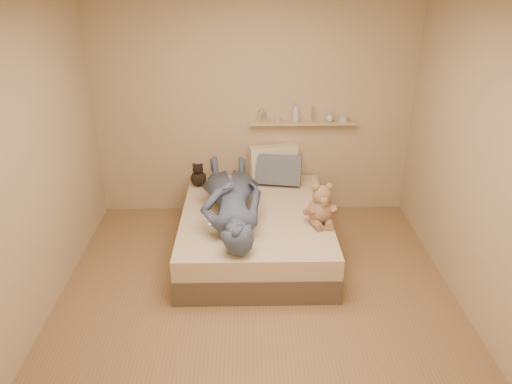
{
  "coord_description": "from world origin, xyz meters",
  "views": [
    {
      "loc": [
        -0.08,
        -3.58,
        2.78
      ],
      "look_at": [
        0.0,
        0.65,
        0.8
      ],
      "focal_mm": 35.0,
      "sensor_mm": 36.0,
      "label": 1
    }
  ],
  "objects_px": {
    "bed": "(255,231)",
    "dark_plush": "(198,176)",
    "game_console": "(220,221)",
    "teddy_bear": "(321,207)",
    "pillow_grey": "(279,170)",
    "pillow_cream": "(273,163)",
    "wall_shelf": "(303,123)",
    "person": "(231,198)"
  },
  "relations": [
    {
      "from": "pillow_cream",
      "to": "dark_plush",
      "type": "bearing_deg",
      "value": -167.82
    },
    {
      "from": "teddy_bear",
      "to": "pillow_cream",
      "type": "relative_size",
      "value": 0.77
    },
    {
      "from": "teddy_bear",
      "to": "pillow_grey",
      "type": "distance_m",
      "value": 1.0
    },
    {
      "from": "bed",
      "to": "dark_plush",
      "type": "distance_m",
      "value": 0.97
    },
    {
      "from": "bed",
      "to": "pillow_cream",
      "type": "distance_m",
      "value": 0.96
    },
    {
      "from": "teddy_bear",
      "to": "person",
      "type": "height_order",
      "value": "teddy_bear"
    },
    {
      "from": "game_console",
      "to": "person",
      "type": "height_order",
      "value": "person"
    },
    {
      "from": "dark_plush",
      "to": "pillow_cream",
      "type": "xyz_separation_m",
      "value": [
        0.85,
        0.18,
        0.08
      ]
    },
    {
      "from": "game_console",
      "to": "teddy_bear",
      "type": "height_order",
      "value": "teddy_bear"
    },
    {
      "from": "wall_shelf",
      "to": "pillow_cream",
      "type": "bearing_deg",
      "value": -166.44
    },
    {
      "from": "game_console",
      "to": "bed",
      "type": "bearing_deg",
      "value": 56.77
    },
    {
      "from": "person",
      "to": "teddy_bear",
      "type": "bearing_deg",
      "value": 164.82
    },
    {
      "from": "pillow_grey",
      "to": "person",
      "type": "relative_size",
      "value": 0.3
    },
    {
      "from": "bed",
      "to": "pillow_cream",
      "type": "height_order",
      "value": "pillow_cream"
    },
    {
      "from": "game_console",
      "to": "pillow_cream",
      "type": "relative_size",
      "value": 0.35
    },
    {
      "from": "bed",
      "to": "game_console",
      "type": "height_order",
      "value": "game_console"
    },
    {
      "from": "wall_shelf",
      "to": "dark_plush",
      "type": "bearing_deg",
      "value": -167.44
    },
    {
      "from": "dark_plush",
      "to": "pillow_grey",
      "type": "relative_size",
      "value": 0.55
    },
    {
      "from": "dark_plush",
      "to": "person",
      "type": "distance_m",
      "value": 0.84
    },
    {
      "from": "game_console",
      "to": "pillow_cream",
      "type": "height_order",
      "value": "pillow_cream"
    },
    {
      "from": "teddy_bear",
      "to": "wall_shelf",
      "type": "bearing_deg",
      "value": 93.8
    },
    {
      "from": "teddy_bear",
      "to": "dark_plush",
      "type": "height_order",
      "value": "teddy_bear"
    },
    {
      "from": "person",
      "to": "wall_shelf",
      "type": "distance_m",
      "value": 1.35
    },
    {
      "from": "bed",
      "to": "wall_shelf",
      "type": "height_order",
      "value": "wall_shelf"
    },
    {
      "from": "pillow_grey",
      "to": "wall_shelf",
      "type": "distance_m",
      "value": 0.59
    },
    {
      "from": "bed",
      "to": "game_console",
      "type": "relative_size",
      "value": 9.9
    },
    {
      "from": "bed",
      "to": "wall_shelf",
      "type": "bearing_deg",
      "value": 58.82
    },
    {
      "from": "game_console",
      "to": "pillow_grey",
      "type": "relative_size",
      "value": 0.38
    },
    {
      "from": "game_console",
      "to": "pillow_grey",
      "type": "distance_m",
      "value": 1.35
    },
    {
      "from": "pillow_cream",
      "to": "teddy_bear",
      "type": "bearing_deg",
      "value": -69.47
    },
    {
      "from": "pillow_cream",
      "to": "wall_shelf",
      "type": "bearing_deg",
      "value": 13.56
    },
    {
      "from": "bed",
      "to": "dark_plush",
      "type": "relative_size",
      "value": 6.89
    },
    {
      "from": "pillow_cream",
      "to": "pillow_grey",
      "type": "relative_size",
      "value": 1.1
    },
    {
      "from": "dark_plush",
      "to": "pillow_grey",
      "type": "height_order",
      "value": "pillow_grey"
    },
    {
      "from": "game_console",
      "to": "person",
      "type": "distance_m",
      "value": 0.43
    },
    {
      "from": "bed",
      "to": "pillow_grey",
      "type": "xyz_separation_m",
      "value": [
        0.28,
        0.69,
        0.4
      ]
    },
    {
      "from": "teddy_bear",
      "to": "pillow_grey",
      "type": "height_order",
      "value": "teddy_bear"
    },
    {
      "from": "game_console",
      "to": "dark_plush",
      "type": "bearing_deg",
      "value": 104.2
    },
    {
      "from": "teddy_bear",
      "to": "game_console",
      "type": "bearing_deg",
      "value": -164.73
    },
    {
      "from": "bed",
      "to": "dark_plush",
      "type": "xyz_separation_m",
      "value": [
        -0.63,
        0.65,
        0.34
      ]
    },
    {
      "from": "person",
      "to": "bed",
      "type": "bearing_deg",
      "value": -164.1
    },
    {
      "from": "dark_plush",
      "to": "pillow_grey",
      "type": "xyz_separation_m",
      "value": [
        0.91,
        0.04,
        0.05
      ]
    }
  ]
}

